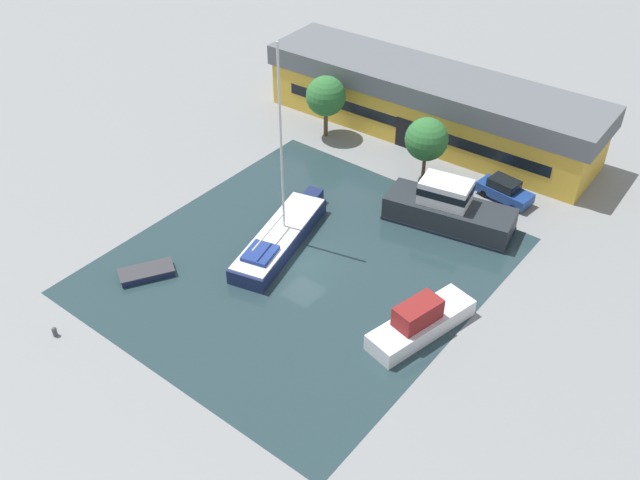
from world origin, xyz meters
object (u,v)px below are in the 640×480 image
Objects in this scene: parked_car at (505,190)px; sailboat_moored at (281,236)px; motor_cruiser at (448,209)px; small_dinghy at (147,272)px; cabin_boat at (420,322)px; quay_tree_near_building at (427,139)px; quay_tree_by_water at (326,96)px; warehouse_building at (430,103)px.

sailboat_moored is at bearing -26.64° from parked_car.
motor_cruiser is 22.16m from small_dinghy.
motor_cruiser is 11.86m from cabin_boat.
quay_tree_near_building is at bearing 36.34° from motor_cruiser.
cabin_boat is at bearing -38.93° from quay_tree_by_water.
parked_car is 18.18m from sailboat_moored.
warehouse_building reaches higher than cabin_boat.
parked_car is (6.57, 1.34, -2.80)m from quay_tree_near_building.
quay_tree_near_building reaches higher than small_dinghy.
quay_tree_by_water is 23.34m from small_dinghy.
quay_tree_near_building is 7.26m from parked_car.
warehouse_building is 5.53× the size of quay_tree_by_water.
motor_cruiser is (4.74, -4.32, -2.31)m from quay_tree_near_building.
motor_cruiser is (8.56, -11.19, -1.54)m from warehouse_building.
sailboat_moored reaches higher than parked_car.
quay_tree_near_building is 0.36× the size of sailboat_moored.
small_dinghy is (-13.08, -17.85, -1.09)m from motor_cruiser.
quay_tree_near_building is 14.56m from sailboat_moored.
cabin_boat is (9.21, -15.30, -2.76)m from quay_tree_near_building.
small_dinghy is (-14.91, -23.51, -0.60)m from parked_car.
cabin_boat is at bearing -58.95° from quay_tree_near_building.
quay_tree_by_water is at bearing -53.55° from small_dinghy.
sailboat_moored is (7.26, -14.62, -3.14)m from quay_tree_by_water.
small_dinghy is (-4.52, -29.04, -2.63)m from warehouse_building.
warehouse_building is 7.90m from quay_tree_near_building.
motor_cruiser is at bearing -18.27° from quay_tree_by_water.
parked_car is 27.84m from small_dinghy.
parked_car is at bearing 1.88° from quay_tree_by_water.
sailboat_moored is (-9.99, -15.18, -0.16)m from parked_car.
parked_car is at bearing -91.77° from small_dinghy.
sailboat_moored is at bearing 128.08° from motor_cruiser.
cabin_boat is (19.89, -16.07, -2.95)m from quay_tree_by_water.
motor_cruiser is 2.50× the size of small_dinghy.
small_dinghy is at bearing -25.67° from parked_car.
quay_tree_near_building is 23.93m from small_dinghy.
motor_cruiser is at bearing 35.20° from sailboat_moored.
quay_tree_by_water is (-6.87, -6.10, 0.95)m from warehouse_building.
motor_cruiser reaches higher than cabin_boat.
warehouse_building is 6.89× the size of parked_car.
sailboat_moored reaches higher than warehouse_building.
quay_tree_near_building is 6.82m from motor_cruiser.
motor_cruiser is at bearing -54.83° from warehouse_building.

